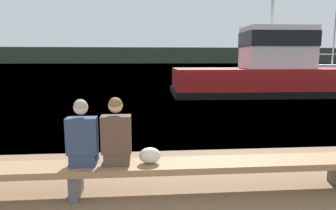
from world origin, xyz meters
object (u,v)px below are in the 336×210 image
(person_left, at_px, (82,138))
(tugboat_red, at_px, (269,74))
(moored_sailboat, at_px, (335,72))
(person_right, at_px, (116,136))
(shopping_bag, at_px, (150,155))
(bench_main, at_px, (76,171))

(person_left, xyz_separation_m, tugboat_red, (7.39, 11.16, 0.27))
(person_left, distance_m, moored_sailboat, 27.72)
(person_right, height_order, shopping_bag, person_right)
(bench_main, relative_size, person_left, 9.04)
(bench_main, xyz_separation_m, person_right, (0.57, 0.00, 0.47))
(bench_main, bearing_deg, moored_sailboat, 49.81)
(person_right, distance_m, tugboat_red, 13.14)
(shopping_bag, bearing_deg, moored_sailboat, 51.45)
(bench_main, distance_m, shopping_bag, 1.03)
(bench_main, height_order, shopping_bag, shopping_bag)
(person_left, bearing_deg, tugboat_red, 56.50)
(bench_main, xyz_separation_m, moored_sailboat, (17.93, 21.23, 0.34))
(tugboat_red, xyz_separation_m, moored_sailboat, (10.43, 10.07, -0.39))
(person_right, xyz_separation_m, moored_sailboat, (17.37, 21.23, -0.13))
(shopping_bag, distance_m, moored_sailboat, 27.15)
(tugboat_red, bearing_deg, shopping_bag, 151.31)
(bench_main, bearing_deg, tugboat_red, 56.11)
(bench_main, distance_m, person_right, 0.74)
(bench_main, height_order, moored_sailboat, moored_sailboat)
(person_left, height_order, moored_sailboat, moored_sailboat)
(person_right, bearing_deg, person_left, 179.92)
(person_right, bearing_deg, tugboat_red, 58.16)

